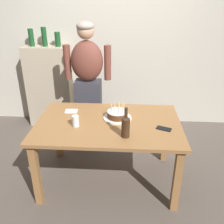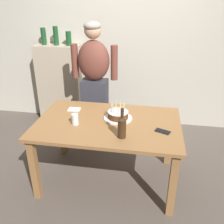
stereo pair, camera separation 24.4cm
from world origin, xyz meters
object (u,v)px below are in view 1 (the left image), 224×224
wine_bottle (126,126)px  cell_phone (164,129)px  birthday_cake (117,115)px  napkin_stack (71,111)px  water_glass_near (76,121)px  person_man_bearded (88,84)px

wine_bottle → cell_phone: wine_bottle is taller
birthday_cake → napkin_stack: 0.55m
birthday_cake → water_glass_near: birthday_cake is taller
birthday_cake → cell_phone: (0.47, -0.21, -0.04)m
person_man_bearded → cell_phone: bearing=134.3°
napkin_stack → birthday_cake: bearing=-14.6°
birthday_cake → wine_bottle: bearing=-76.3°
wine_bottle → napkin_stack: 0.81m
napkin_stack → water_glass_near: bearing=-70.6°
napkin_stack → person_man_bearded: bearing=78.9°
water_glass_near → wine_bottle: wine_bottle is taller
water_glass_near → wine_bottle: 0.53m
wine_bottle → napkin_stack: (-0.62, 0.51, -0.11)m
cell_phone → water_glass_near: bearing=-157.1°
cell_phone → wine_bottle: bearing=-133.1°
cell_phone → napkin_stack: size_ratio=1.05×
wine_bottle → cell_phone: size_ratio=2.05×
wine_bottle → person_man_bearded: 1.19m
water_glass_near → person_man_bearded: bearing=90.5°
cell_phone → birthday_cake: bearing=179.6°
napkin_stack → person_man_bearded: (0.11, 0.57, 0.13)m
birthday_cake → water_glass_near: size_ratio=2.64×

